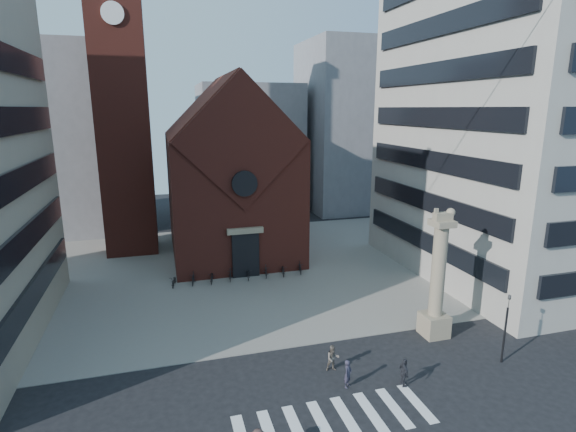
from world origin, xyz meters
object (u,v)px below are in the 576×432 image
object	(u,v)px
pedestrian_1	(333,358)
scooter_0	(174,281)
lion_column	(437,286)
pedestrian_0	(348,374)
traffic_light	(506,327)
pedestrian_2	(404,373)

from	to	relation	value
pedestrian_1	scooter_0	world-z (taller)	pedestrian_1
lion_column	pedestrian_0	distance (m)	9.03
pedestrian_1	scooter_0	xyz separation A→B (m)	(-8.29, 15.37, -0.28)
pedestrian_1	traffic_light	bearing A→B (deg)	-4.19
pedestrian_0	pedestrian_1	world-z (taller)	pedestrian_0
pedestrian_0	scooter_0	bearing A→B (deg)	73.78
lion_column	traffic_light	world-z (taller)	lion_column
scooter_0	traffic_light	bearing A→B (deg)	-33.41
lion_column	pedestrian_1	xyz separation A→B (m)	(-7.99, -2.03, -2.68)
pedestrian_0	traffic_light	bearing A→B (deg)	-44.40
pedestrian_2	scooter_0	bearing A→B (deg)	37.45
traffic_light	pedestrian_1	world-z (taller)	traffic_light
lion_column	traffic_light	xyz separation A→B (m)	(1.99, -4.00, -1.17)
lion_column	scooter_0	world-z (taller)	lion_column
lion_column	pedestrian_2	world-z (taller)	lion_column
traffic_light	pedestrian_2	bearing A→B (deg)	-175.87
traffic_light	scooter_0	xyz separation A→B (m)	(-18.27, 17.34, -1.78)
lion_column	pedestrian_1	distance (m)	8.66
traffic_light	pedestrian_0	xyz separation A→B (m)	(-9.77, 0.29, -1.50)
traffic_light	pedestrian_2	world-z (taller)	traffic_light
traffic_light	pedestrian_1	distance (m)	10.28
traffic_light	scooter_0	bearing A→B (deg)	136.49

